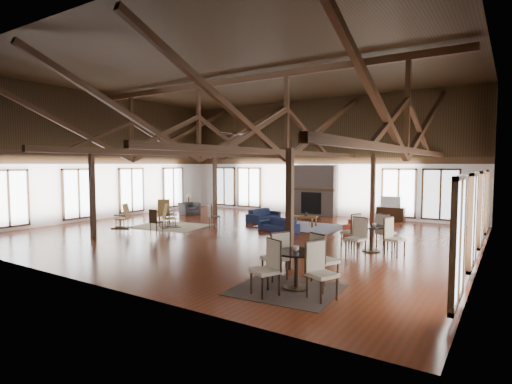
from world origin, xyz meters
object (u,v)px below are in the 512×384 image
Objects in this scene: coffee_table at (304,217)px; tv_console at (391,214)px; sofa_navy_front at (278,225)px; cafe_table_far at (371,234)px; sofa_orange at (355,225)px; cafe_table_near at (297,263)px; armchair at (189,209)px; sofa_navy_left at (264,215)px.

coffee_table is 4.60m from tv_console.
cafe_table_far is at bearing -1.51° from sofa_navy_front.
sofa_orange is 7.89m from cafe_table_near.
armchair reaches higher than sofa_navy_front.
sofa_navy_front is 0.93× the size of sofa_navy_left.
sofa_navy_left reaches higher than sofa_orange.
sofa_navy_front is 0.84× the size of cafe_table_far.
coffee_table is 6.83m from armchair.
tv_console is at bearing 39.10° from coffee_table.
coffee_table is at bearing 101.90° from sofa_navy_front.
sofa_orange is at bearing 116.72° from cafe_table_far.
sofa_orange is at bearing 53.58° from sofa_navy_front.
cafe_table_far is at bearing -55.97° from coffee_table.
sofa_orange is (2.49, 1.68, -0.00)m from sofa_navy_front.
sofa_navy_left is 1.99× the size of armchair.
sofa_navy_left is 1.08× the size of sofa_orange.
cafe_table_near is at bearing -37.72° from sofa_navy_front.
sofa_navy_front is 1.01× the size of sofa_orange.
coffee_table is 0.59× the size of cafe_table_far.
cafe_table_near reaches higher than sofa_navy_front.
sofa_orange is 0.82× the size of cafe_table_near.
sofa_navy_left is 1.51× the size of tv_console.
cafe_table_near is (5.90, -8.20, 0.28)m from sofa_navy_left.
cafe_table_far is 7.21m from tv_console.
coffee_table is at bearing -104.22° from sofa_orange.
cafe_table_near is 4.49m from cafe_table_far.
sofa_navy_front is at bearing -88.97° from armchair.
sofa_navy_front is 0.83× the size of cafe_table_near.
coffee_table is at bearing -97.19° from sofa_navy_left.
armchair is 0.45× the size of cafe_table_near.
sofa_orange is at bearing 100.25° from cafe_table_near.
tv_console is (-0.97, 11.58, -0.24)m from cafe_table_near.
armchair is (-9.08, 0.40, 0.05)m from sofa_orange.
armchair reaches higher than sofa_orange.
armchair is at bearing 92.42° from sofa_navy_left.
sofa_navy_left is 1.52× the size of coffee_table.
armchair is at bearing 142.10° from cafe_table_near.
sofa_navy_left reaches higher than sofa_navy_front.
sofa_navy_left is 5.98m from tv_console.
sofa_navy_left is 2.28m from coffee_table.
cafe_table_near is at bearing -142.41° from sofa_navy_left.
cafe_table_far is (6.15, -3.72, 0.26)m from sofa_navy_left.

